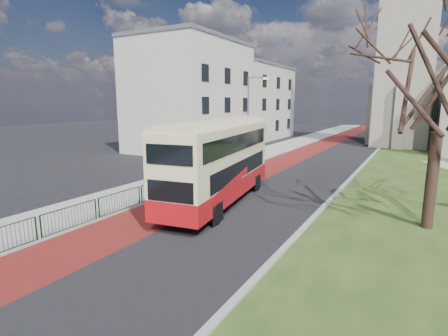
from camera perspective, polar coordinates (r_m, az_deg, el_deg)
The scene contains 12 objects.
ground at distance 17.66m, azimuth -8.26°, elevation -8.11°, with size 160.00×160.00×0.00m, color black.
road_carriageway at distance 34.82m, azimuth 14.24°, elevation 0.96°, with size 9.00×120.00×0.01m, color black.
bus_lane at distance 35.59m, azimuth 10.04°, elevation 1.33°, with size 3.40×120.00×0.01m, color #591414.
pavement_west at distance 36.98m, azimuth 4.48°, elevation 1.89°, with size 4.00×120.00×0.12m, color gray.
kerb_west at distance 36.20m, azimuth 7.36°, elevation 1.66°, with size 0.25×120.00×0.13m, color #999993.
kerb_east at distance 35.90m, azimuth 22.18°, elevation 0.88°, with size 0.25×80.00×0.13m, color #999993.
pedestrian_railing at distance 22.30m, azimuth -8.09°, elevation -2.68°, with size 0.07×24.00×1.12m.
street_block_near at distance 42.78m, azimuth -5.47°, elevation 11.72°, with size 10.30×14.30×13.00m.
street_block_far at distance 56.68m, azimuth 3.93°, elevation 10.69°, with size 10.30×16.30×11.50m.
streetlamp at distance 34.49m, azimuth 4.17°, elevation 8.84°, with size 2.13×0.18×8.00m.
bus at distance 19.39m, azimuth -0.85°, elevation 1.63°, with size 4.09×11.19×4.57m.
winter_tree_near at distance 17.87m, azimuth 32.53°, elevation 15.88°, with size 8.51×8.51×11.16m.
Camera 1 is at (10.27, -13.22, 5.63)m, focal length 28.00 mm.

